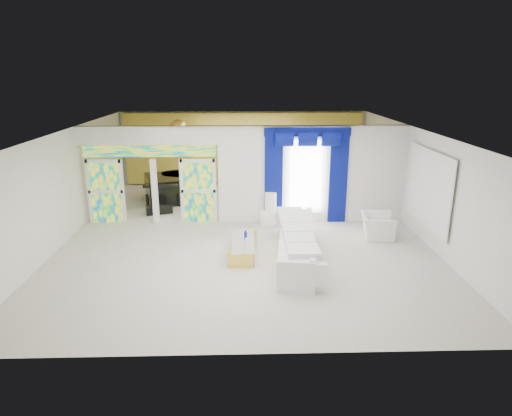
{
  "coord_description": "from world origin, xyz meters",
  "views": [
    {
      "loc": [
        -0.03,
        -12.44,
        4.55
      ],
      "look_at": [
        0.3,
        -1.2,
        1.1
      ],
      "focal_mm": 31.31,
      "sensor_mm": 36.0,
      "label": 1
    }
  ],
  "objects_px": {
    "white_sofa": "(297,245)",
    "armchair": "(377,226)",
    "console_table": "(280,217)",
    "coffee_table": "(243,248)",
    "grand_piano": "(166,188)"
  },
  "relations": [
    {
      "from": "console_table",
      "to": "armchair",
      "type": "relative_size",
      "value": 1.21
    },
    {
      "from": "white_sofa",
      "to": "armchair",
      "type": "relative_size",
      "value": 3.82
    },
    {
      "from": "console_table",
      "to": "armchair",
      "type": "height_order",
      "value": "armchair"
    },
    {
      "from": "console_table",
      "to": "armchair",
      "type": "distance_m",
      "value": 2.96
    },
    {
      "from": "white_sofa",
      "to": "console_table",
      "type": "bearing_deg",
      "value": 101.0
    },
    {
      "from": "white_sofa",
      "to": "coffee_table",
      "type": "relative_size",
      "value": 2.27
    },
    {
      "from": "white_sofa",
      "to": "armchair",
      "type": "xyz_separation_m",
      "value": [
        2.48,
        1.48,
        -0.04
      ]
    },
    {
      "from": "coffee_table",
      "to": "grand_piano",
      "type": "relative_size",
      "value": 0.95
    },
    {
      "from": "console_table",
      "to": "white_sofa",
      "type": "bearing_deg",
      "value": -85.99
    },
    {
      "from": "console_table",
      "to": "grand_piano",
      "type": "relative_size",
      "value": 0.68
    },
    {
      "from": "coffee_table",
      "to": "grand_piano",
      "type": "height_order",
      "value": "grand_piano"
    },
    {
      "from": "grand_piano",
      "to": "white_sofa",
      "type": "bearing_deg",
      "value": -70.81
    },
    {
      "from": "grand_piano",
      "to": "armchair",
      "type": "bearing_deg",
      "value": -49.01
    },
    {
      "from": "armchair",
      "to": "coffee_table",
      "type": "bearing_deg",
      "value": 115.16
    },
    {
      "from": "coffee_table",
      "to": "console_table",
      "type": "relative_size",
      "value": 1.39
    }
  ]
}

